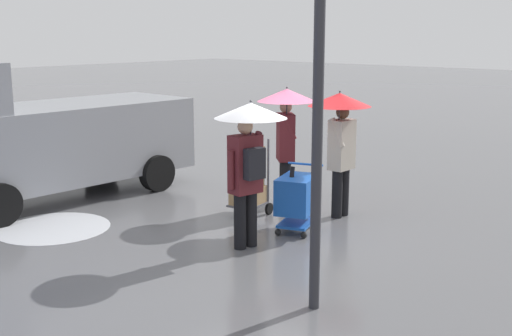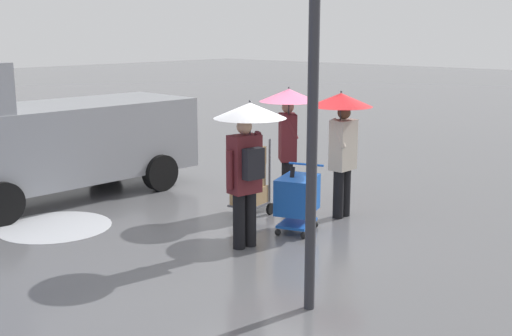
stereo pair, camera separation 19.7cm
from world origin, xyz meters
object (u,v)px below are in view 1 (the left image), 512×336
object	(u,v)px
pedestrian_pink_side	(340,124)
pedestrian_white_side	(249,141)
cargo_van_parked_right	(41,138)
hand_dolly_boxes	(248,179)
street_lamp	(318,101)
shopping_cart_vendor	(297,196)
pedestrian_black_side	(286,118)

from	to	relation	value
pedestrian_pink_side	pedestrian_white_side	world-z (taller)	same
cargo_van_parked_right	pedestrian_white_side	size ratio (longest dim) A/B	2.52
hand_dolly_boxes	street_lamp	world-z (taller)	street_lamp
pedestrian_white_side	street_lamp	xyz separation A→B (m)	(-1.98, 1.11, 0.80)
shopping_cart_vendor	pedestrian_pink_side	world-z (taller)	pedestrian_pink_side
cargo_van_parked_right	pedestrian_black_side	size ratio (longest dim) A/B	2.52
pedestrian_white_side	shopping_cart_vendor	bearing A→B (deg)	-94.59
pedestrian_pink_side	street_lamp	bearing A→B (deg)	119.52
hand_dolly_boxes	pedestrian_black_side	size ratio (longest dim) A/B	0.61
cargo_van_parked_right	street_lamp	bearing A→B (deg)	174.68
pedestrian_pink_side	pedestrian_white_side	bearing A→B (deg)	86.44
street_lamp	pedestrian_black_side	bearing A→B (deg)	-47.54
pedestrian_black_side	pedestrian_white_side	bearing A→B (deg)	115.23
hand_dolly_boxes	pedestrian_pink_side	distance (m)	1.79
shopping_cart_vendor	hand_dolly_boxes	bearing A→B (deg)	-6.35
cargo_van_parked_right	street_lamp	world-z (taller)	street_lamp
cargo_van_parked_right	shopping_cart_vendor	world-z (taller)	cargo_van_parked_right
hand_dolly_boxes	street_lamp	xyz separation A→B (m)	(-3.03, 2.29, 1.71)
hand_dolly_boxes	pedestrian_pink_side	size ratio (longest dim) A/B	0.61
shopping_cart_vendor	pedestrian_pink_side	bearing A→B (deg)	-92.57
hand_dolly_boxes	street_lamp	bearing A→B (deg)	142.91
cargo_van_parked_right	pedestrian_pink_side	world-z (taller)	cargo_van_parked_right
shopping_cart_vendor	street_lamp	bearing A→B (deg)	131.22
hand_dolly_boxes	pedestrian_white_side	xyz separation A→B (m)	(-1.05, 1.17, 0.91)
pedestrian_white_side	street_lamp	bearing A→B (deg)	150.58
hand_dolly_boxes	pedestrian_white_side	world-z (taller)	pedestrian_white_side
cargo_van_parked_right	street_lamp	xyz separation A→B (m)	(-6.61, 0.62, 1.19)
cargo_van_parked_right	shopping_cart_vendor	size ratio (longest dim) A/B	5.18
pedestrian_pink_side	pedestrian_black_side	xyz separation A→B (m)	(1.15, -0.01, 0.00)
shopping_cart_vendor	pedestrian_black_side	xyz separation A→B (m)	(1.10, -1.11, 1.02)
pedestrian_pink_side	street_lamp	size ratio (longest dim) A/B	0.56
pedestrian_pink_side	pedestrian_white_side	size ratio (longest dim) A/B	1.00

